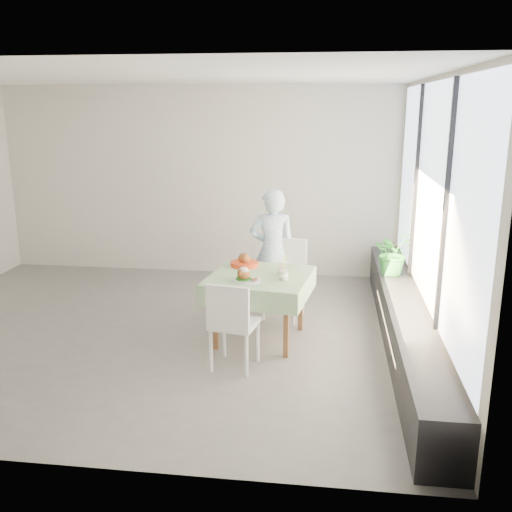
# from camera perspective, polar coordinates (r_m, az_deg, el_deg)

# --- Properties ---
(floor) EXTENTS (6.00, 6.00, 0.00)m
(floor) POSITION_cam_1_polar(r_m,az_deg,el_deg) (6.69, -10.33, -7.47)
(floor) COLOR #5A5855
(floor) RESTS_ON ground
(ceiling) EXTENTS (6.00, 6.00, 0.00)m
(ceiling) POSITION_cam_1_polar(r_m,az_deg,el_deg) (6.20, -11.58, 17.23)
(ceiling) COLOR white
(ceiling) RESTS_ON ground
(wall_back) EXTENTS (6.00, 0.02, 2.80)m
(wall_back) POSITION_cam_1_polar(r_m,az_deg,el_deg) (8.67, -5.78, 7.43)
(wall_back) COLOR beige
(wall_back) RESTS_ON ground
(wall_front) EXTENTS (6.00, 0.02, 2.80)m
(wall_front) POSITION_cam_1_polar(r_m,az_deg,el_deg) (4.06, -21.87, -2.19)
(wall_front) COLOR beige
(wall_front) RESTS_ON ground
(wall_right) EXTENTS (0.02, 5.00, 2.80)m
(wall_right) POSITION_cam_1_polar(r_m,az_deg,el_deg) (6.07, 17.15, 3.62)
(wall_right) COLOR beige
(wall_right) RESTS_ON ground
(window_pane) EXTENTS (0.01, 4.80, 2.18)m
(window_pane) POSITION_cam_1_polar(r_m,az_deg,el_deg) (6.02, 17.05, 5.97)
(window_pane) COLOR #D1E0F9
(window_pane) RESTS_ON ground
(window_ledge) EXTENTS (0.40, 4.80, 0.50)m
(window_ledge) POSITION_cam_1_polar(r_m,az_deg,el_deg) (6.35, 14.57, -6.52)
(window_ledge) COLOR black
(window_ledge) RESTS_ON ground
(cafe_table) EXTENTS (1.18, 1.18, 0.74)m
(cafe_table) POSITION_cam_1_polar(r_m,az_deg,el_deg) (6.23, 0.40, -4.39)
(cafe_table) COLOR brown
(cafe_table) RESTS_ON ground
(chair_far) EXTENTS (0.54, 0.54, 0.94)m
(chair_far) POSITION_cam_1_polar(r_m,az_deg,el_deg) (6.95, 2.79, -3.80)
(chair_far) COLOR white
(chair_far) RESTS_ON ground
(chair_near) EXTENTS (0.49, 0.49, 0.90)m
(chair_near) POSITION_cam_1_polar(r_m,az_deg,el_deg) (5.65, -2.20, -8.50)
(chair_near) COLOR white
(chair_near) RESTS_ON ground
(diner) EXTENTS (0.60, 0.42, 1.55)m
(diner) POSITION_cam_1_polar(r_m,az_deg,el_deg) (7.01, 1.66, 0.49)
(diner) COLOR #96CCF1
(diner) RESTS_ON ground
(main_dish) EXTENTS (0.29, 0.29, 0.15)m
(main_dish) POSITION_cam_1_polar(r_m,az_deg,el_deg) (5.92, -1.08, -2.06)
(main_dish) COLOR white
(main_dish) RESTS_ON cafe_table
(juice_cup_orange) EXTENTS (0.09, 0.09, 0.24)m
(juice_cup_orange) POSITION_cam_1_polar(r_m,az_deg,el_deg) (6.15, 2.61, -1.36)
(juice_cup_orange) COLOR white
(juice_cup_orange) RESTS_ON cafe_table
(juice_cup_lemonade) EXTENTS (0.10, 0.10, 0.28)m
(juice_cup_lemonade) POSITION_cam_1_polar(r_m,az_deg,el_deg) (5.95, 2.77, -1.82)
(juice_cup_lemonade) COLOR white
(juice_cup_lemonade) RESTS_ON cafe_table
(second_dish) EXTENTS (0.31, 0.31, 0.15)m
(second_dish) POSITION_cam_1_polar(r_m,az_deg,el_deg) (6.46, -1.18, -0.64)
(second_dish) COLOR red
(second_dish) RESTS_ON cafe_table
(potted_plant) EXTENTS (0.65, 0.64, 0.55)m
(potted_plant) POSITION_cam_1_polar(r_m,az_deg,el_deg) (7.14, 13.55, 0.36)
(potted_plant) COLOR #2C8539
(potted_plant) RESTS_ON window_ledge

